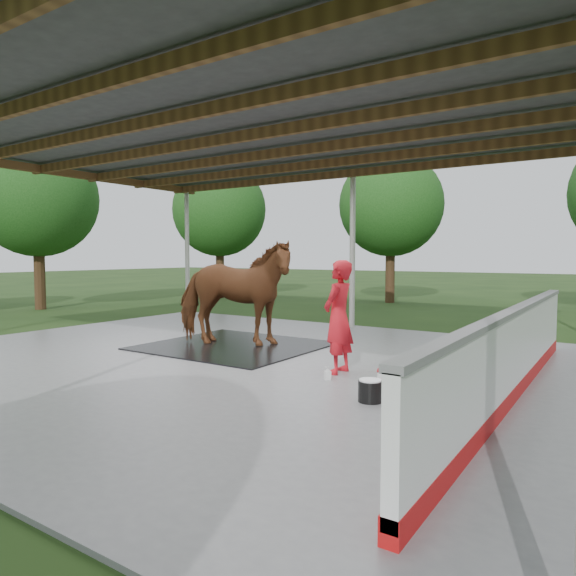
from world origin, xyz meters
The scene contains 12 objects.
ground centered at (0.00, 0.00, 0.00)m, with size 100.00×100.00×0.00m, color #1E3814.
concrete_slab centered at (0.00, 0.00, 0.03)m, with size 12.00×10.00×0.05m, color slate.
pavilion_structure centered at (0.00, 0.00, 3.97)m, with size 12.60×10.60×4.05m.
dasher_board centered at (4.60, 0.00, 0.59)m, with size 0.16×8.00×1.15m.
tree_belt centered at (0.30, 0.90, 3.79)m, with size 28.00×28.00×5.80m.
rubber_mat centered at (-0.72, 0.94, 0.06)m, with size 3.23×3.03×0.02m, color black.
horse centered at (-0.72, 0.94, 1.11)m, with size 1.11×2.45×2.07m, color brown.
handler centered at (2.09, 0.04, 0.92)m, with size 0.63×0.41×1.73m, color red.
wash_bucket centered at (3.16, -1.12, 0.19)m, with size 0.30×0.30×0.28m.
soap_bottle_a centered at (3.00, -0.43, 0.19)m, with size 0.11×0.11×0.28m, color silver.
soap_bottle_b centered at (2.18, -0.44, 0.15)m, with size 0.09×0.09×0.20m, color #338CD8.
hose_coil centered at (3.16, 0.51, 0.06)m, with size 1.85×1.43×0.02m.
Camera 1 is at (5.76, -6.86, 1.86)m, focal length 32.00 mm.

